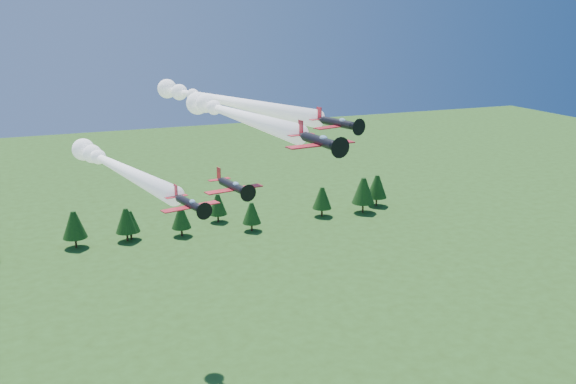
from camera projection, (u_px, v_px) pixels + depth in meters
name	position (u px, v px, depth m)	size (l,w,h in m)	color
plane_lead	(232.00, 113.00, 94.14)	(10.76, 44.41, 3.70)	black
plane_left	(114.00, 165.00, 95.84)	(14.57, 43.72, 3.70)	black
plane_right	(219.00, 99.00, 109.37)	(18.80, 54.41, 3.70)	black
plane_slot	(233.00, 186.00, 88.52)	(8.55, 9.37, 2.98)	black
treeline	(156.00, 215.00, 191.57)	(171.12, 20.18, 11.96)	#382314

